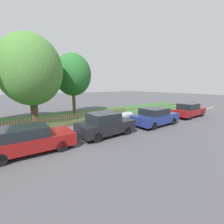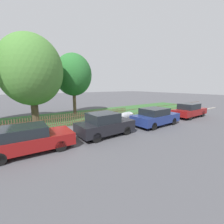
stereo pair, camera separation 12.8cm
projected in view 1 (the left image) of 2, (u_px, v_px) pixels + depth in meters
name	position (u px, v px, depth m)	size (l,w,h in m)	color
ground_plane	(76.00, 135.00, 10.10)	(120.00, 120.00, 0.00)	#4C4C51
kerb_stone	(75.00, 134.00, 10.17)	(43.74, 0.20, 0.12)	#9E998E
grass_strip	(53.00, 119.00, 14.87)	(43.74, 6.87, 0.01)	#33602D
park_fence	(64.00, 121.00, 12.02)	(43.74, 0.05, 1.06)	brown
parked_car_black_saloon	(30.00, 139.00, 7.43)	(4.11, 1.92, 1.35)	maroon
parked_car_navy_estate	(105.00, 124.00, 9.99)	(3.89, 1.96, 1.54)	black
parked_car_red_compact	(155.00, 117.00, 12.58)	(4.34, 2.03, 1.47)	navy
parked_car_white_van	(189.00, 110.00, 15.83)	(4.35, 1.82, 1.47)	maroon
covered_motorcycle	(126.00, 116.00, 13.42)	(1.91, 0.84, 0.97)	black
tree_behind_motorcycle	(31.00, 70.00, 12.36)	(5.09, 5.09, 7.49)	#473828
tree_mid_park	(73.00, 75.00, 16.73)	(4.08, 4.08, 6.85)	brown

